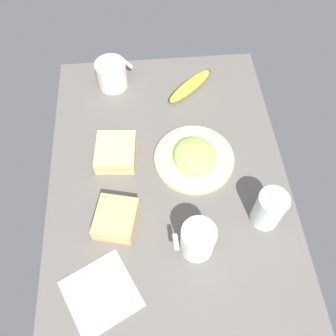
# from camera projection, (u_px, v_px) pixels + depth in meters

# --- Properties ---
(tabletop) EXTENTS (0.90, 0.64, 0.02)m
(tabletop) POSITION_uv_depth(u_px,v_px,m) (168.00, 176.00, 0.96)
(tabletop) COLOR #5B5651
(tabletop) RESTS_ON ground
(plate_of_food) EXTENTS (0.22, 0.22, 0.04)m
(plate_of_food) POSITION_uv_depth(u_px,v_px,m) (194.00, 157.00, 0.97)
(plate_of_food) COLOR #EAE58C
(plate_of_food) RESTS_ON tabletop
(coffee_mug_black) EXTENTS (0.08, 0.10, 0.10)m
(coffee_mug_black) POSITION_uv_depth(u_px,v_px,m) (198.00, 240.00, 0.81)
(coffee_mug_black) COLOR white
(coffee_mug_black) RESTS_ON tabletop
(coffee_mug_milky) EXTENTS (0.11, 0.11, 0.09)m
(coffee_mug_milky) POSITION_uv_depth(u_px,v_px,m) (112.00, 74.00, 1.09)
(coffee_mug_milky) COLOR silver
(coffee_mug_milky) RESTS_ON tabletop
(sandwich_main) EXTENTS (0.13, 0.12, 0.04)m
(sandwich_main) POSITION_uv_depth(u_px,v_px,m) (116.00, 152.00, 0.96)
(sandwich_main) COLOR #DBB77A
(sandwich_main) RESTS_ON tabletop
(sandwich_side) EXTENTS (0.13, 0.12, 0.04)m
(sandwich_side) POSITION_uv_depth(u_px,v_px,m) (116.00, 219.00, 0.86)
(sandwich_side) COLOR tan
(sandwich_side) RESTS_ON tabletop
(glass_of_milk) EXTENTS (0.07, 0.07, 0.11)m
(glass_of_milk) POSITION_uv_depth(u_px,v_px,m) (268.00, 210.00, 0.85)
(glass_of_milk) COLOR silver
(glass_of_milk) RESTS_ON tabletop
(banana) EXTENTS (0.15, 0.16, 0.04)m
(banana) POSITION_uv_depth(u_px,v_px,m) (190.00, 86.00, 1.10)
(banana) COLOR yellow
(banana) RESTS_ON tabletop
(paper_napkin) EXTENTS (0.20, 0.20, 0.00)m
(paper_napkin) POSITION_uv_depth(u_px,v_px,m) (101.00, 294.00, 0.79)
(paper_napkin) COLOR white
(paper_napkin) RESTS_ON tabletop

